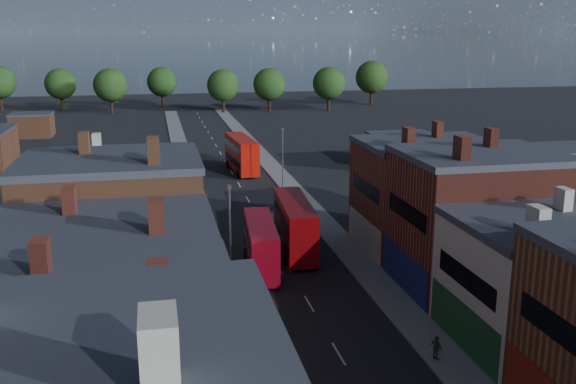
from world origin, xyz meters
name	(u,v)px	position (x,y,z in m)	size (l,w,h in m)	color
pavement_west	(198,215)	(-6.50, 50.00, 0.06)	(3.00, 200.00, 0.12)	gray
pavement_east	(310,209)	(6.50, 50.00, 0.06)	(3.00, 200.00, 0.12)	gray
lamp_post_2	(230,226)	(-5.20, 30.00, 4.70)	(0.25, 0.70, 8.12)	slate
lamp_post_3	(283,155)	(5.20, 60.00, 4.70)	(0.25, 0.70, 8.12)	slate
bus_0	(261,245)	(-2.39, 31.79, 2.33)	(3.14, 10.16, 4.32)	#AC091E
bus_1	(295,225)	(1.50, 35.90, 2.65)	(3.45, 11.52, 4.91)	#A5090D
bus_2	(241,153)	(1.50, 72.29, 2.75)	(3.66, 11.99, 5.10)	#BD1108
car_2	(258,247)	(-1.95, 36.29, 0.54)	(1.79, 3.89, 1.08)	black
car_3	(274,220)	(1.20, 44.63, 0.56)	(1.58, 3.89, 1.13)	silver
ped_3	(436,348)	(5.71, 13.87, 0.91)	(0.93, 0.42, 1.59)	#514D45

